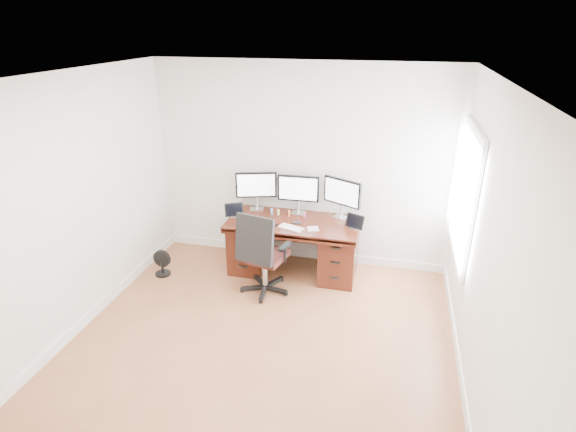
% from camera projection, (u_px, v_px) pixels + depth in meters
% --- Properties ---
extents(ground, '(4.50, 4.50, 0.00)m').
position_uv_depth(ground, '(253.00, 361.00, 4.50)').
color(ground, '#925A38').
rests_on(ground, ground).
extents(back_wall, '(4.00, 0.10, 2.70)m').
position_uv_depth(back_wall, '(301.00, 167.00, 5.96)').
color(back_wall, white).
rests_on(back_wall, ground).
extents(right_wall, '(0.10, 4.50, 2.70)m').
position_uv_depth(right_wall, '(488.00, 261.00, 3.62)').
color(right_wall, white).
rests_on(right_wall, ground).
extents(desk, '(1.70, 0.80, 0.75)m').
position_uv_depth(desk, '(294.00, 244.00, 5.97)').
color(desk, '#3C150C').
rests_on(desk, ground).
extents(office_chair, '(0.69, 0.69, 1.10)m').
position_uv_depth(office_chair, '(263.00, 267.00, 5.49)').
color(office_chair, black).
rests_on(office_chair, ground).
extents(floor_fan, '(0.24, 0.20, 0.35)m').
position_uv_depth(floor_fan, '(162.00, 263.00, 5.96)').
color(floor_fan, black).
rests_on(floor_fan, ground).
extents(monitor_left, '(0.54, 0.19, 0.53)m').
position_uv_depth(monitor_left, '(256.00, 186.00, 6.03)').
color(monitor_left, silver).
rests_on(monitor_left, desk).
extents(monitor_center, '(0.55, 0.15, 0.53)m').
position_uv_depth(monitor_center, '(298.00, 190.00, 5.90)').
color(monitor_center, silver).
rests_on(monitor_center, desk).
extents(monitor_right, '(0.51, 0.28, 0.53)m').
position_uv_depth(monitor_right, '(342.00, 193.00, 5.78)').
color(monitor_right, silver).
rests_on(monitor_right, desk).
extents(tablet_left, '(0.24, 0.17, 0.19)m').
position_uv_depth(tablet_left, '(234.00, 211.00, 5.89)').
color(tablet_left, silver).
rests_on(tablet_left, desk).
extents(tablet_right, '(0.25, 0.16, 0.19)m').
position_uv_depth(tablet_right, '(355.00, 223.00, 5.55)').
color(tablet_right, silver).
rests_on(tablet_right, desk).
extents(keyboard, '(0.34, 0.23, 0.01)m').
position_uv_depth(keyboard, '(291.00, 228.00, 5.60)').
color(keyboard, white).
rests_on(keyboard, desk).
extents(trackpad, '(0.18, 0.18, 0.01)m').
position_uv_depth(trackpad, '(313.00, 229.00, 5.58)').
color(trackpad, silver).
rests_on(trackpad, desk).
extents(drawing_tablet, '(0.26, 0.21, 0.01)m').
position_uv_depth(drawing_tablet, '(268.00, 224.00, 5.69)').
color(drawing_tablet, black).
rests_on(drawing_tablet, desk).
extents(phone, '(0.13, 0.06, 0.01)m').
position_uv_depth(phone, '(297.00, 223.00, 5.75)').
color(phone, black).
rests_on(phone, desk).
extents(figurine_blue, '(0.03, 0.03, 0.09)m').
position_uv_depth(figurine_blue, '(272.00, 211.00, 5.99)').
color(figurine_blue, '#6EA8F3').
rests_on(figurine_blue, desk).
extents(figurine_yellow, '(0.03, 0.03, 0.09)m').
position_uv_depth(figurine_yellow, '(278.00, 212.00, 5.97)').
color(figurine_yellow, '#E1D178').
rests_on(figurine_yellow, desk).
extents(figurine_orange, '(0.03, 0.03, 0.09)m').
position_uv_depth(figurine_orange, '(289.00, 213.00, 5.93)').
color(figurine_orange, '#F77F47').
rests_on(figurine_orange, desk).
extents(figurine_pink, '(0.03, 0.03, 0.09)m').
position_uv_depth(figurine_pink, '(304.00, 214.00, 5.89)').
color(figurine_pink, '#D95E96').
rests_on(figurine_pink, desk).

